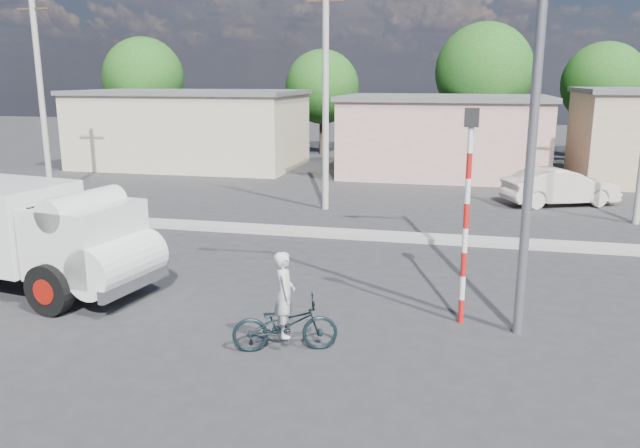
% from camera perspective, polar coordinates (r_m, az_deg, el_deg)
% --- Properties ---
extents(ground_plane, '(120.00, 120.00, 0.00)m').
position_cam_1_polar(ground_plane, '(12.35, -2.61, -10.26)').
color(ground_plane, '#2C2C2E').
rests_on(ground_plane, ground).
extents(median, '(40.00, 0.80, 0.16)m').
position_cam_1_polar(median, '(19.75, 3.63, -0.97)').
color(median, '#99968E').
rests_on(median, ground).
extents(truck, '(6.38, 3.22, 2.52)m').
position_cam_1_polar(truck, '(16.01, -24.99, -0.75)').
color(truck, black).
rests_on(truck, ground).
extents(bicycle, '(2.05, 1.25, 1.02)m').
position_cam_1_polar(bicycle, '(11.60, -3.21, -9.15)').
color(bicycle, black).
rests_on(bicycle, ground).
extents(cyclist, '(0.54, 0.67, 1.59)m').
position_cam_1_polar(cyclist, '(11.49, -3.23, -7.83)').
color(cyclist, silver).
rests_on(cyclist, ground).
extents(car_cream, '(4.67, 3.11, 1.46)m').
position_cam_1_polar(car_cream, '(26.37, 21.10, 3.20)').
color(car_cream, beige).
rests_on(car_cream, ground).
extents(traffic_pole, '(0.28, 0.18, 4.36)m').
position_cam_1_polar(traffic_pole, '(12.62, 13.31, 2.25)').
color(traffic_pole, red).
rests_on(traffic_pole, ground).
extents(streetlight, '(2.34, 0.22, 9.00)m').
position_cam_1_polar(streetlight, '(12.14, 18.45, 12.77)').
color(streetlight, slate).
rests_on(streetlight, ground).
extents(building_row, '(37.80, 7.30, 4.44)m').
position_cam_1_polar(building_row, '(33.08, 9.64, 8.23)').
color(building_row, beige).
rests_on(building_row, ground).
extents(tree_row, '(34.13, 7.32, 8.10)m').
position_cam_1_polar(tree_row, '(39.88, 5.46, 13.05)').
color(tree_row, '#38281E').
rests_on(tree_row, ground).
extents(utility_poles, '(35.40, 0.24, 8.00)m').
position_cam_1_polar(utility_poles, '(22.92, 13.67, 10.74)').
color(utility_poles, '#99968E').
rests_on(utility_poles, ground).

